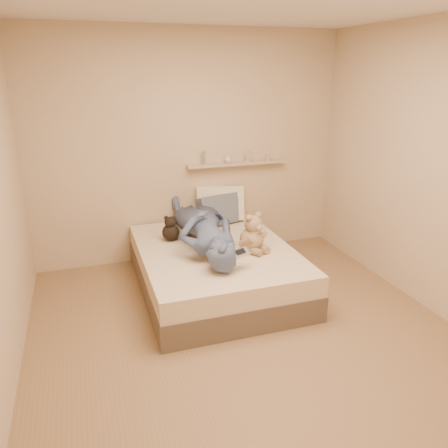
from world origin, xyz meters
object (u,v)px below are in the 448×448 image
object	(u,v)px
game_console	(240,253)
dark_plush	(171,230)
person	(202,227)
pillow_grey	(219,210)
teddy_bear	(253,235)
wall_shelf	(237,164)
bed	(215,268)
pillow_cream	(220,204)

from	to	relation	value
game_console	dark_plush	distance (m)	1.00
person	game_console	bearing A→B (deg)	105.21
dark_plush	pillow_grey	distance (m)	0.73
teddy_bear	wall_shelf	size ratio (longest dim) A/B	0.33
pillow_grey	dark_plush	bearing A→B (deg)	-151.57
person	pillow_grey	bearing A→B (deg)	-119.54
bed	pillow_grey	world-z (taller)	pillow_grey
pillow_grey	bed	bearing A→B (deg)	-110.27
pillow_cream	pillow_grey	size ratio (longest dim) A/B	1.10
teddy_bear	dark_plush	xyz separation A→B (m)	(-0.71, 0.53, -0.04)
teddy_bear	pillow_grey	xyz separation A→B (m)	(-0.08, 0.87, 0.01)
dark_plush	bed	bearing A→B (deg)	-42.12
pillow_cream	pillow_grey	xyz separation A→B (m)	(-0.06, -0.14, -0.03)
bed	person	distance (m)	0.45
game_console	dark_plush	bearing A→B (deg)	116.18
bed	dark_plush	bearing A→B (deg)	137.88
teddy_bear	wall_shelf	world-z (taller)	wall_shelf
game_console	pillow_grey	size ratio (longest dim) A/B	0.40
bed	wall_shelf	distance (m)	1.38
game_console	dark_plush	size ratio (longest dim) A/B	0.72
teddy_bear	pillow_grey	world-z (taller)	teddy_bear
pillow_grey	person	distance (m)	0.66
teddy_bear	dark_plush	distance (m)	0.89
bed	pillow_cream	xyz separation A→B (m)	(0.32, 0.83, 0.43)
dark_plush	wall_shelf	bearing A→B (deg)	31.17
bed	pillow_grey	bearing A→B (deg)	69.73
game_console	teddy_bear	bearing A→B (deg)	53.73
person	wall_shelf	size ratio (longest dim) A/B	1.35
teddy_bear	wall_shelf	distance (m)	1.22
teddy_bear	person	distance (m)	0.53
teddy_bear	dark_plush	bearing A→B (deg)	143.33
dark_plush	pillow_grey	xyz separation A→B (m)	(0.64, 0.34, 0.05)
game_console	teddy_bear	distance (m)	0.46
bed	wall_shelf	xyz separation A→B (m)	(0.55, 0.91, 0.88)
teddy_bear	pillow_grey	bearing A→B (deg)	94.92
bed	teddy_bear	size ratio (longest dim) A/B	4.83
teddy_bear	pillow_cream	world-z (taller)	pillow_cream
teddy_bear	pillow_cream	xyz separation A→B (m)	(-0.01, 1.01, 0.04)
wall_shelf	dark_plush	bearing A→B (deg)	-148.83
dark_plush	game_console	bearing A→B (deg)	-63.82
game_console	teddy_bear	world-z (taller)	teddy_bear
pillow_grey	wall_shelf	size ratio (longest dim) A/B	0.42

